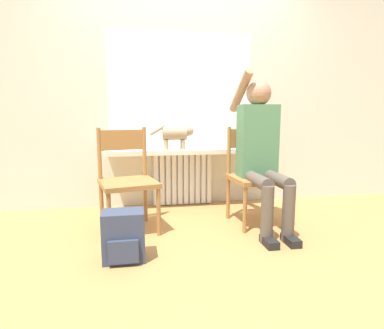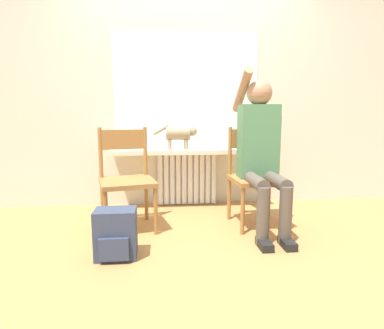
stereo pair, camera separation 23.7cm
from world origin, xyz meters
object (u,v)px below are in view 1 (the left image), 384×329
at_px(person, 261,147).
at_px(chair_right, 255,174).
at_px(chair_left, 127,179).
at_px(backpack, 124,236).
at_px(cat, 176,134).

bearing_deg(person, chair_right, 92.22).
bearing_deg(person, chair_left, 174.45).
xyz_separation_m(chair_left, person, (1.17, -0.11, 0.26)).
xyz_separation_m(chair_right, backpack, (-1.19, -0.62, -0.29)).
relative_size(person, backpack, 4.04).
distance_m(chair_right, backpack, 1.37).
xyz_separation_m(chair_left, chair_right, (1.17, 0.00, 0.00)).
bearing_deg(chair_right, backpack, -156.87).
height_order(chair_left, cat, cat).
bearing_deg(chair_right, cat, 135.59).
distance_m(chair_left, person, 1.21).
xyz_separation_m(person, backpack, (-1.19, -0.50, -0.55)).
xyz_separation_m(person, cat, (-0.67, 0.67, 0.08)).
height_order(chair_right, cat, cat).
bearing_deg(backpack, chair_left, 88.40).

